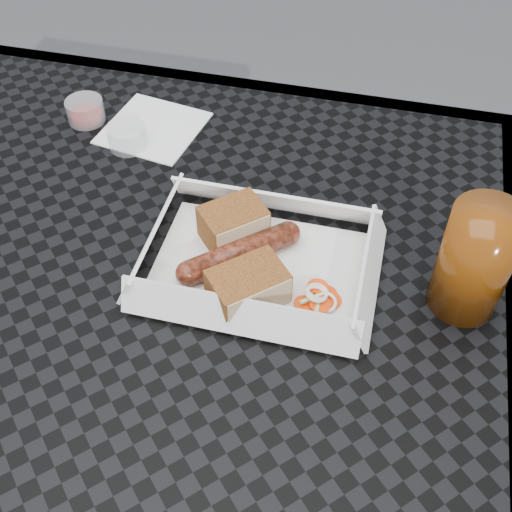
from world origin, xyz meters
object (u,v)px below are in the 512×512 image
at_px(bratwurst, 240,253).
at_px(drink_glass, 475,261).
at_px(food_tray, 258,267).
at_px(patio_table, 150,325).

bearing_deg(bratwurst, drink_glass, 1.13).
bearing_deg(food_tray, patio_table, -156.70).
distance_m(patio_table, food_tray, 0.15).
xyz_separation_m(food_tray, bratwurst, (-0.02, 0.00, 0.02)).
height_order(patio_table, food_tray, food_tray).
distance_m(food_tray, drink_glass, 0.22).
bearing_deg(patio_table, food_tray, 23.30).
bearing_deg(patio_table, drink_glass, 9.57).
height_order(patio_table, bratwurst, bratwurst).
bearing_deg(drink_glass, bratwurst, -178.87).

